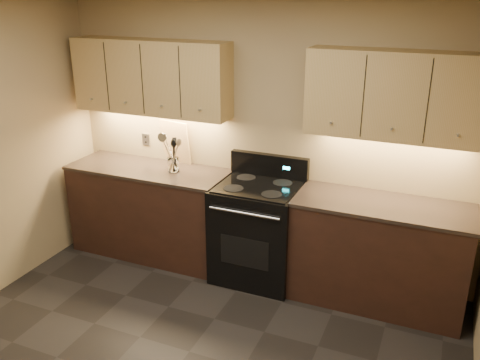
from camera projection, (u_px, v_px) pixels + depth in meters
name	position (u px, v px, depth m)	size (l,w,h in m)	color
wall_back	(263.00, 136.00, 4.75)	(4.00, 0.04, 2.60)	#988659
counter_left	(151.00, 211.00, 5.19)	(1.62, 0.62, 0.93)	black
counter_right	(378.00, 253.00, 4.36)	(1.46, 0.62, 0.93)	black
stove	(258.00, 230.00, 4.74)	(0.76, 0.68, 1.14)	black
upper_cab_left	(151.00, 77.00, 4.84)	(1.60, 0.30, 0.70)	tan
upper_cab_right	(397.00, 96.00, 4.01)	(1.44, 0.30, 0.70)	tan
outlet_plate	(146.00, 139.00, 5.28)	(0.09, 0.01, 0.12)	#B2B5BA
utensil_crock	(173.00, 165.00, 4.90)	(0.14, 0.14, 0.14)	white
cutting_board	(175.00, 142.00, 5.11)	(0.34, 0.02, 0.43)	tan
wooden_spoon	(170.00, 153.00, 4.87)	(0.06, 0.06, 0.34)	tan
black_spoon	(173.00, 154.00, 4.89)	(0.06, 0.06, 0.31)	black
black_turner	(174.00, 154.00, 4.84)	(0.08, 0.08, 0.33)	black
steel_spatula	(176.00, 151.00, 4.86)	(0.08, 0.08, 0.38)	silver
steel_skimmer	(176.00, 153.00, 4.83)	(0.09, 0.09, 0.37)	silver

